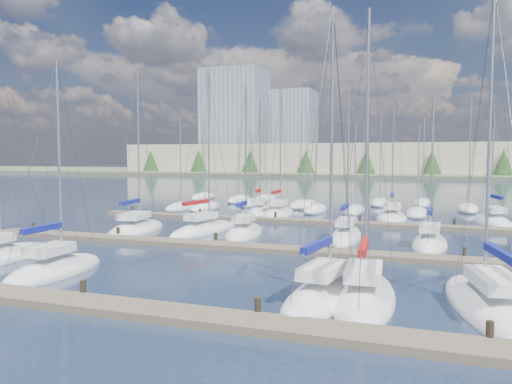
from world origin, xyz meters
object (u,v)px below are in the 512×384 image
(sailboat_c, at_px, (55,270))
(sailboat_e, at_px, (364,296))
(sailboat_p, at_px, (392,217))
(sailboat_f, at_px, (490,306))
(sailboat_k, at_px, (346,237))
(sailboat_n, at_px, (259,212))
(sailboat_o, at_px, (279,213))
(sailboat_d, at_px, (325,295))
(sailboat_l, at_px, (430,244))
(sailboat_j, at_px, (244,233))
(sailboat_h, at_px, (136,229))
(sailboat_i, at_px, (204,230))
(sailboat_q, at_px, (493,222))

(sailboat_c, bearing_deg, sailboat_e, -0.64)
(sailboat_p, xyz_separation_m, sailboat_f, (5.95, -28.37, -0.01))
(sailboat_f, bearing_deg, sailboat_c, 171.26)
(sailboat_k, xyz_separation_m, sailboat_f, (8.27, -15.32, -0.01))
(sailboat_n, height_order, sailboat_o, sailboat_o)
(sailboat_d, bearing_deg, sailboat_c, -171.95)
(sailboat_e, bearing_deg, sailboat_p, 87.51)
(sailboat_n, height_order, sailboat_l, sailboat_n)
(sailboat_k, relative_size, sailboat_j, 0.99)
(sailboat_k, height_order, sailboat_c, sailboat_k)
(sailboat_h, bearing_deg, sailboat_n, 62.38)
(sailboat_c, height_order, sailboat_f, sailboat_f)
(sailboat_k, xyz_separation_m, sailboat_c, (-12.73, -16.06, -0.01))
(sailboat_i, distance_m, sailboat_e, 21.11)
(sailboat_k, xyz_separation_m, sailboat_e, (3.31, -15.58, -0.01))
(sailboat_f, bearing_deg, sailboat_d, 174.45)
(sailboat_i, height_order, sailboat_l, sailboat_i)
(sailboat_q, height_order, sailboat_n, sailboat_n)
(sailboat_k, height_order, sailboat_j, sailboat_j)
(sailboat_h, distance_m, sailboat_p, 24.37)
(sailboat_d, height_order, sailboat_n, sailboat_d)
(sailboat_k, bearing_deg, sailboat_c, -130.86)
(sailboat_e, height_order, sailboat_n, sailboat_e)
(sailboat_h, height_order, sailboat_k, sailboat_h)
(sailboat_p, height_order, sailboat_f, sailboat_p)
(sailboat_f, bearing_deg, sailboat_p, 91.09)
(sailboat_l, bearing_deg, sailboat_d, -103.83)
(sailboat_n, bearing_deg, sailboat_c, -103.76)
(sailboat_k, bearing_deg, sailboat_d, -86.44)
(sailboat_n, bearing_deg, sailboat_k, -60.67)
(sailboat_i, bearing_deg, sailboat_f, -26.76)
(sailboat_d, distance_m, sailboat_e, 1.66)
(sailboat_d, relative_size, sailboat_f, 0.97)
(sailboat_k, relative_size, sailboat_l, 1.11)
(sailboat_c, bearing_deg, sailboat_h, 104.10)
(sailboat_h, bearing_deg, sailboat_o, 53.46)
(sailboat_c, distance_m, sailboat_q, 37.68)
(sailboat_h, height_order, sailboat_j, sailboat_h)
(sailboat_n, xyz_separation_m, sailboat_o, (2.42, -0.80, -0.01))
(sailboat_l, bearing_deg, sailboat_j, -179.49)
(sailboat_p, bearing_deg, sailboat_l, -80.34)
(sailboat_e, bearing_deg, sailboat_d, -172.97)
(sailboat_j, height_order, sailboat_f, sailboat_f)
(sailboat_p, bearing_deg, sailboat_i, -139.98)
(sailboat_n, bearing_deg, sailboat_f, -66.79)
(sailboat_d, xyz_separation_m, sailboat_o, (-10.74, 28.48, 0.01))
(sailboat_k, distance_m, sailboat_o, 15.49)
(sailboat_i, bearing_deg, sailboat_k, 12.62)
(sailboat_n, distance_m, sailboat_l, 22.66)
(sailboat_k, bearing_deg, sailboat_n, 128.22)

